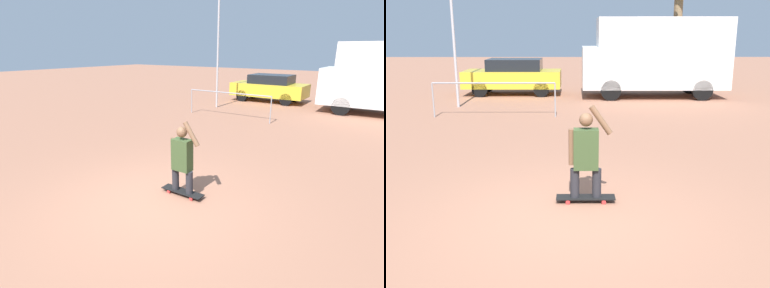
% 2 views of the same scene
% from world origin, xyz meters
% --- Properties ---
extents(ground_plane, '(80.00, 80.00, 0.00)m').
position_xyz_m(ground_plane, '(0.00, 0.00, 0.00)').
color(ground_plane, '#A36B51').
extents(skateboard, '(0.91, 0.23, 0.09)m').
position_xyz_m(skateboard, '(0.22, 0.57, 0.07)').
color(skateboard, black).
rests_on(skateboard, ground_plane).
extents(person_skateboarder, '(0.66, 0.22, 1.44)m').
position_xyz_m(person_skateboarder, '(0.22, 0.57, 0.81)').
color(person_skateboarder, '#28282D').
rests_on(person_skateboarder, skateboard).
extents(parked_car_yellow, '(4.00, 1.76, 1.47)m').
position_xyz_m(parked_car_yellow, '(-2.53, 12.41, 0.77)').
color(parked_car_yellow, black).
rests_on(parked_car_yellow, ground_plane).
extents(flagpole, '(1.02, 0.12, 7.00)m').
position_xyz_m(flagpole, '(-3.97, 9.23, 3.96)').
color(flagpole, '#B7B7BC').
rests_on(flagpole, ground_plane).
extents(plaza_railing_segment, '(3.78, 0.05, 1.08)m').
position_xyz_m(plaza_railing_segment, '(-2.43, 7.40, 0.89)').
color(plaza_railing_segment, '#99999E').
rests_on(plaza_railing_segment, ground_plane).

